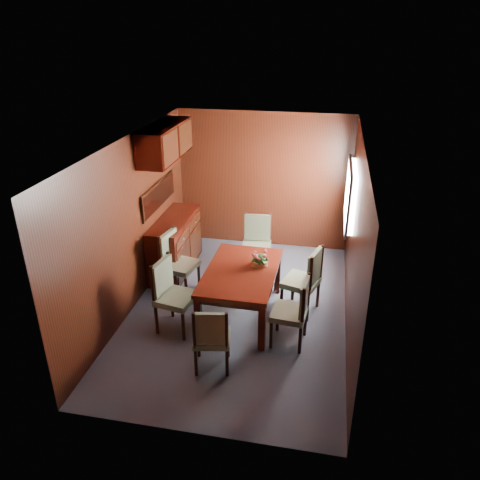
% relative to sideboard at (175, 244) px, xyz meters
% --- Properties ---
extents(ground, '(4.50, 4.50, 0.00)m').
position_rel_sideboard_xyz_m(ground, '(1.25, -1.00, -0.45)').
color(ground, '#404757').
rests_on(ground, ground).
extents(room_shell, '(3.06, 4.52, 2.41)m').
position_rel_sideboard_xyz_m(room_shell, '(1.15, -0.67, 1.18)').
color(room_shell, black).
rests_on(room_shell, ground).
extents(sideboard, '(0.48, 1.40, 0.90)m').
position_rel_sideboard_xyz_m(sideboard, '(0.00, 0.00, 0.00)').
color(sideboard, black).
rests_on(sideboard, ground).
extents(dining_table, '(0.97, 1.52, 0.71)m').
position_rel_sideboard_xyz_m(dining_table, '(1.31, -1.10, 0.16)').
color(dining_table, black).
rests_on(dining_table, ground).
extents(chair_left_near, '(0.53, 0.55, 1.00)m').
position_rel_sideboard_xyz_m(chair_left_near, '(0.46, -1.56, 0.11)').
color(chair_left_near, black).
rests_on(chair_left_near, ground).
extents(chair_left_far, '(0.53, 0.55, 0.99)m').
position_rel_sideboard_xyz_m(chair_left_far, '(0.24, -0.69, 0.10)').
color(chair_left_far, black).
rests_on(chair_left_far, ground).
extents(chair_right_near, '(0.47, 0.48, 0.94)m').
position_rel_sideboard_xyz_m(chair_right_near, '(2.09, -1.59, 0.07)').
color(chair_right_near, black).
rests_on(chair_right_near, ground).
extents(chair_right_far, '(0.57, 0.58, 0.99)m').
position_rel_sideboard_xyz_m(chair_right_far, '(2.18, -0.85, 0.10)').
color(chair_right_far, black).
rests_on(chair_right_far, ground).
extents(chair_head, '(0.48, 0.47, 0.88)m').
position_rel_sideboard_xyz_m(chair_head, '(1.19, -2.29, 0.04)').
color(chair_head, black).
rests_on(chair_head, ground).
extents(chair_foot, '(0.50, 0.49, 0.96)m').
position_rel_sideboard_xyz_m(chair_foot, '(1.31, 0.22, 0.08)').
color(chair_foot, black).
rests_on(chair_foot, ground).
extents(flower_centerpiece, '(0.24, 0.24, 0.24)m').
position_rel_sideboard_xyz_m(flower_centerpiece, '(1.53, -0.90, 0.37)').
color(flower_centerpiece, '#BC6C39').
rests_on(flower_centerpiece, dining_table).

